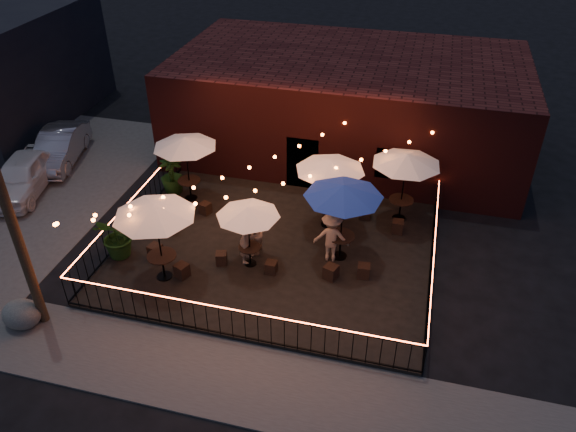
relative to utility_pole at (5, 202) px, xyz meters
name	(u,v)px	position (x,y,z in m)	size (l,w,h in m)	color
ground	(255,293)	(5.40, 2.60, -4.00)	(110.00, 110.00, 0.00)	black
patio	(273,251)	(5.40, 4.60, -3.92)	(10.00, 8.00, 0.15)	black
sidewalk	(217,376)	(5.40, -0.65, -3.98)	(18.00, 2.50, 0.05)	#454240
brick_building	(348,104)	(6.40, 12.59, -2.00)	(14.00, 8.00, 4.00)	black
utility_pole	(5,202)	(0.00, 0.00, 0.00)	(0.26, 0.26, 8.00)	#352015
fence_front	(232,324)	(5.40, 0.60, -3.34)	(10.00, 0.04, 1.04)	black
fence_left	(132,214)	(0.40, 4.60, -3.34)	(0.04, 8.00, 1.04)	black
fence_right	(432,261)	(10.40, 4.60, -3.34)	(0.04, 8.00, 1.04)	black
festoon_lights	(237,188)	(4.39, 4.30, -1.48)	(10.02, 8.72, 1.32)	orange
cafe_table_0	(154,211)	(2.55, 2.44, -1.43)	(2.55, 2.55, 2.65)	black
cafe_table_1	(185,143)	(1.60, 6.79, -1.56)	(2.38, 2.38, 2.50)	black
cafe_table_2	(248,212)	(4.90, 3.70, -1.89)	(2.23, 2.23, 2.14)	black
cafe_table_3	(330,166)	(6.84, 6.40, -1.53)	(2.46, 2.46, 2.54)	black
cafe_table_4	(344,192)	(7.55, 4.77, -1.41)	(2.85, 2.85, 2.67)	black
cafe_table_5	(407,160)	(9.20, 7.40, -1.52)	(2.93, 2.93, 2.56)	black
bistro_chair_0	(155,251)	(1.87, 3.28, -3.63)	(0.38, 0.38, 0.45)	black
bistro_chair_1	(182,270)	(3.07, 2.60, -3.63)	(0.37, 0.37, 0.44)	black
bistro_chair_2	(163,205)	(0.94, 5.82, -3.63)	(0.37, 0.37, 0.44)	black
bistro_chair_3	(205,208)	(2.49, 6.01, -3.65)	(0.34, 0.34, 0.41)	black
bistro_chair_4	(221,258)	(4.02, 3.49, -3.65)	(0.33, 0.33, 0.40)	black
bistro_chair_5	(271,267)	(5.65, 3.45, -3.65)	(0.33, 0.33, 0.40)	black
bistro_chair_6	(263,213)	(4.58, 6.22, -3.63)	(0.38, 0.38, 0.45)	black
bistro_chair_7	(329,213)	(6.80, 6.78, -3.64)	(0.36, 0.36, 0.43)	black
bistro_chair_8	(331,272)	(7.48, 3.67, -3.62)	(0.38, 0.38, 0.45)	black
bistro_chair_9	(364,271)	(8.43, 3.97, -3.63)	(0.37, 0.37, 0.43)	black
bistro_chair_10	(365,212)	(8.01, 7.17, -3.61)	(0.40, 0.40, 0.47)	black
bistro_chair_11	(398,227)	(9.21, 6.57, -3.63)	(0.37, 0.37, 0.44)	black
patron_a	(246,238)	(4.74, 3.83, -2.97)	(0.64, 0.42, 1.76)	tan
patron_b	(253,233)	(4.85, 4.26, -3.08)	(0.75, 0.58, 1.54)	tan
patron_c	(331,237)	(7.29, 4.57, -2.98)	(1.12, 0.64, 1.73)	tan
potted_shrub_a	(119,236)	(0.80, 3.06, -3.09)	(1.37, 1.19, 1.52)	#0D3710
potted_shrub_b	(168,213)	(1.66, 4.79, -3.20)	(0.72, 0.58, 1.30)	#143D0F
potted_shrub_c	(172,174)	(0.80, 7.03, -3.08)	(0.86, 0.86, 1.53)	#163F14
cooler	(153,219)	(1.15, 4.65, -3.43)	(0.72, 0.59, 0.82)	#0527B2
boulder	(22,314)	(-0.46, -0.27, -3.62)	(0.98, 0.84, 0.77)	#4C4C47
car_white	(22,175)	(-4.80, 5.89, -3.30)	(1.65, 4.10, 1.40)	silver
car_silver	(59,147)	(-4.81, 8.31, -3.33)	(1.42, 4.06, 1.34)	#9D9DA4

